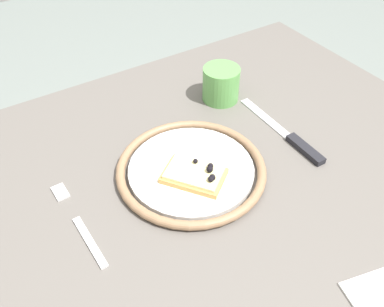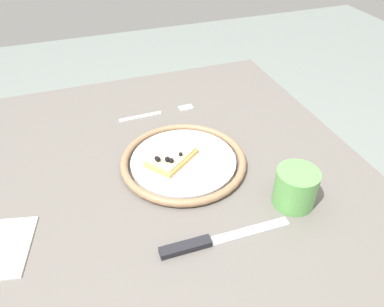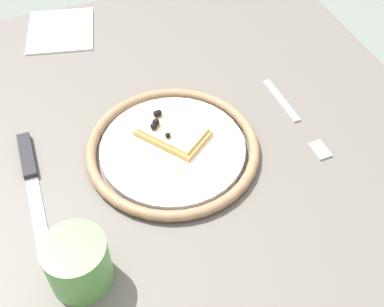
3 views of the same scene
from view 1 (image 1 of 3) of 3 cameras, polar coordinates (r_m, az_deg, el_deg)
dining_table at (r=0.85m, az=4.54°, el=-8.50°), size 0.98×0.85×0.77m
plate at (r=0.76m, az=-0.12°, el=-2.18°), size 0.27×0.27×0.02m
pizza_slice_near at (r=0.73m, az=0.37°, el=-2.87°), size 0.12×0.13×0.03m
knife at (r=0.85m, az=13.62°, el=1.79°), size 0.02×0.24×0.01m
fork at (r=0.71m, az=-15.15°, el=-9.06°), size 0.02×0.20×0.00m
cup at (r=0.92m, az=3.95°, el=9.38°), size 0.08×0.08×0.08m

